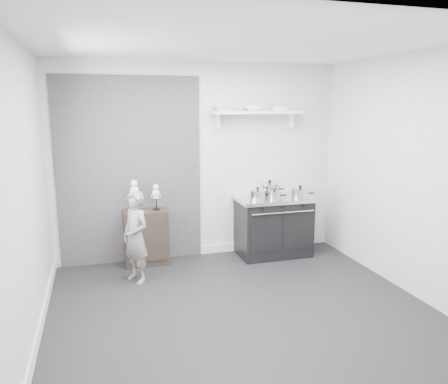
{
  "coord_description": "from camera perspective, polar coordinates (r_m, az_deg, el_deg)",
  "views": [
    {
      "loc": [
        -1.37,
        -4.09,
        2.15
      ],
      "look_at": [
        0.11,
        0.95,
        1.07
      ],
      "focal_mm": 35.0,
      "sensor_mm": 36.0,
      "label": 1
    }
  ],
  "objects": [
    {
      "name": "stove",
      "position": [
        6.29,
        6.46,
        -4.39
      ],
      "size": [
        1.06,
        0.66,
        0.85
      ],
      "color": "black",
      "rests_on": "ground"
    },
    {
      "name": "skeleton_torso",
      "position": [
        5.87,
        -8.87,
        -0.42
      ],
      "size": [
        0.11,
        0.07,
        0.4
      ],
      "primitive_type": null,
      "color": "white",
      "rests_on": "side_cabinet"
    },
    {
      "name": "ground",
      "position": [
        4.82,
        2.03,
        -14.93
      ],
      "size": [
        4.0,
        4.0,
        0.0
      ],
      "primitive_type": "plane",
      "color": "black",
      "rests_on": "ground"
    },
    {
      "name": "pot_front_left",
      "position": [
        5.99,
        4.43,
        -0.34
      ],
      "size": [
        0.32,
        0.23,
        0.17
      ],
      "color": "silver",
      "rests_on": "stove"
    },
    {
      "name": "room_shell",
      "position": [
        4.46,
        0.48,
        4.99
      ],
      "size": [
        4.02,
        3.62,
        2.71
      ],
      "color": "#B2B2B0",
      "rests_on": "ground"
    },
    {
      "name": "bowl_large",
      "position": [
        6.0,
        0.04,
        10.87
      ],
      "size": [
        0.29,
        0.29,
        0.07
      ],
      "primitive_type": "imported",
      "color": "white",
      "rests_on": "wall_shelf"
    },
    {
      "name": "pot_front_right",
      "position": [
        6.14,
        9.91,
        -0.16
      ],
      "size": [
        0.33,
        0.25,
        0.18
      ],
      "color": "silver",
      "rests_on": "stove"
    },
    {
      "name": "bowl_small",
      "position": [
        6.14,
        3.89,
        10.88
      ],
      "size": [
        0.24,
        0.24,
        0.08
      ],
      "primitive_type": "imported",
      "color": "white",
      "rests_on": "wall_shelf"
    },
    {
      "name": "skeleton_full",
      "position": [
        5.83,
        -11.61,
        -0.16
      ],
      "size": [
        0.14,
        0.09,
        0.48
      ],
      "primitive_type": null,
      "color": "white",
      "rests_on": "side_cabinet"
    },
    {
      "name": "pot_front_center",
      "position": [
        6.0,
        6.62,
        -0.42
      ],
      "size": [
        0.27,
        0.18,
        0.15
      ],
      "color": "silver",
      "rests_on": "stove"
    },
    {
      "name": "side_cabinet",
      "position": [
        6.0,
        -10.13,
        -5.85
      ],
      "size": [
        0.57,
        0.33,
        0.75
      ],
      "primitive_type": "cube",
      "color": "black",
      "rests_on": "ground"
    },
    {
      "name": "wall_shelf",
      "position": [
        6.16,
        4.34,
        10.23
      ],
      "size": [
        1.3,
        0.26,
        0.24
      ],
      "color": "white",
      "rests_on": "room_shell"
    },
    {
      "name": "child",
      "position": [
        5.39,
        -11.44,
        -5.8
      ],
      "size": [
        0.44,
        0.49,
        1.12
      ],
      "primitive_type": "imported",
      "rotation": [
        0.0,
        0.0,
        -1.03
      ],
      "color": "slate",
      "rests_on": "ground"
    },
    {
      "name": "pot_back_left",
      "position": [
        6.28,
        5.97,
        0.39
      ],
      "size": [
        0.37,
        0.28,
        0.22
      ],
      "color": "silver",
      "rests_on": "stove"
    },
    {
      "name": "plate_stack",
      "position": [
        6.29,
        7.39,
        10.75
      ],
      "size": [
        0.24,
        0.24,
        0.06
      ],
      "primitive_type": "cylinder",
      "color": "silver",
      "rests_on": "wall_shelf"
    }
  ]
}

